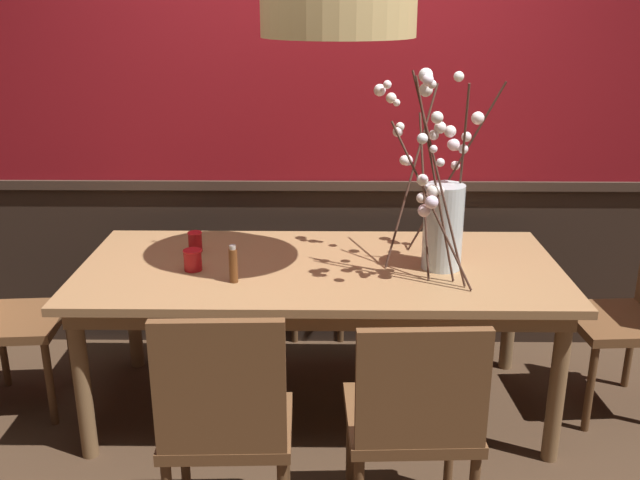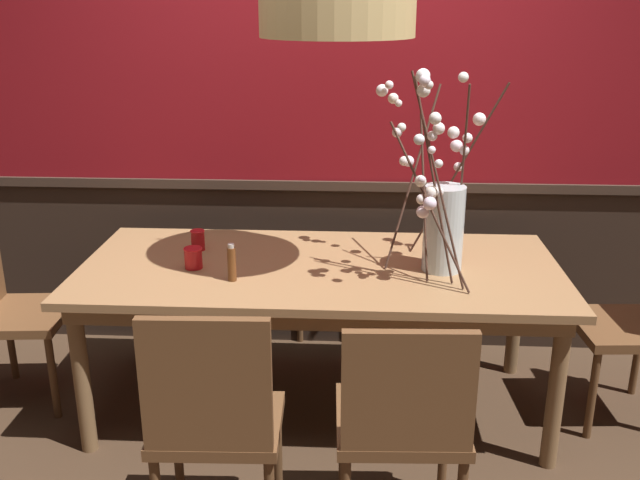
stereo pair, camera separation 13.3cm
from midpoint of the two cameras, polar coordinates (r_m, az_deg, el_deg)
The scene contains 13 objects.
ground_plane at distance 3.53m, azimuth 1.11°, elevation -13.28°, with size 24.00×24.00×0.00m, color #422D1E.
back_wall at distance 3.78m, azimuth 1.68°, elevation 10.13°, with size 4.88×0.14×2.62m.
dining_table at distance 3.22m, azimuth 1.18°, elevation -3.29°, with size 2.17×0.98×0.74m.
chair_far_side_left at distance 4.14m, azimuth -3.15°, elevation -0.19°, with size 0.43×0.42×0.93m.
chair_near_side_left at distance 2.49m, azimuth -7.04°, elevation -14.02°, with size 0.46×0.40×0.95m.
chair_near_side_right at distance 2.51m, azimuth 8.27°, elevation -14.12°, with size 0.47×0.45×0.91m.
chair_far_side_right at distance 4.15m, azimuth 5.71°, elevation -0.30°, with size 0.42×0.43×0.94m.
chair_head_west_end at distance 3.65m, azimuth -23.08°, elevation -4.56°, with size 0.43×0.46×0.93m.
vase_with_blossoms at distance 3.12m, azimuth 10.96°, elevation 2.03°, with size 0.57×0.74×0.90m.
candle_holder_nearer_center at distance 3.18m, azimuth -9.04°, elevation -1.44°, with size 0.08×0.08×0.10m.
candle_holder_nearer_edge at distance 3.41m, azimuth -8.75°, elevation -0.01°, with size 0.07×0.07×0.10m.
condiment_bottle at distance 3.01m, azimuth -5.90°, elevation -1.88°, with size 0.04×0.04×0.17m.
pendant_lamp at distance 2.89m, azimuth 2.80°, elevation 18.63°, with size 0.61×0.61×0.89m.
Camera 2 is at (0.17, -2.98, 1.88)m, focal length 39.58 mm.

